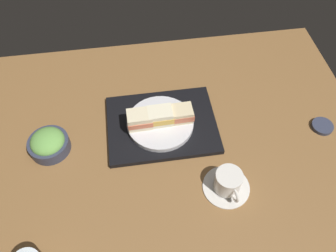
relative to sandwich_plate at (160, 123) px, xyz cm
name	(u,v)px	position (x,y,z in cm)	size (l,w,h in cm)	color
ground_plane	(160,146)	(1.08, 6.29, -4.15)	(140.00, 100.00, 3.00)	brown
serving_tray	(162,124)	(-0.57, -0.57, -1.75)	(36.32, 27.92, 1.80)	black
sandwich_plate	(160,123)	(0.00, 0.00, 0.00)	(22.16, 22.16, 1.70)	silver
sandwich_near	(180,114)	(-6.68, -0.33, 3.21)	(8.53, 6.16, 4.73)	beige
sandwich_middle	(160,116)	(0.00, 0.00, 3.61)	(8.54, 6.18, 5.52)	#EFE5C1
sandwich_far	(140,119)	(6.68, 0.33, 3.60)	(8.12, 6.31, 5.51)	beige
salad_bowl	(48,143)	(36.17, 3.21, 0.48)	(12.90, 12.90, 7.14)	#33384C
coffee_cup	(228,183)	(-16.55, 24.89, 0.64)	(14.10, 14.10, 7.50)	silver
small_sauce_dish	(322,126)	(-54.08, 7.85, -2.00)	(7.13, 7.13, 1.31)	#33384C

